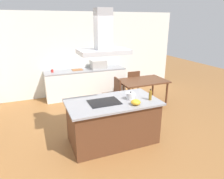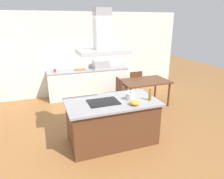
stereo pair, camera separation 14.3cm
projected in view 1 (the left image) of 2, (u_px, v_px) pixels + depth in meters
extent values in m
plane|color=#936033|center=(92.00, 112.00, 5.68)|extent=(16.00, 16.00, 0.00)
cube|color=silver|center=(76.00, 55.00, 6.79)|extent=(7.20, 0.10, 2.70)
cube|color=#59331E|center=(113.00, 122.00, 4.23)|extent=(1.73, 0.92, 0.86)
cube|color=gray|center=(113.00, 102.00, 4.08)|extent=(1.83, 1.02, 0.04)
cube|color=black|center=(104.00, 102.00, 4.01)|extent=(0.60, 0.44, 0.01)
cylinder|color=silver|center=(131.00, 96.00, 4.15)|extent=(0.17, 0.17, 0.14)
sphere|color=black|center=(131.00, 92.00, 4.12)|extent=(0.03, 0.03, 0.03)
cone|color=silver|center=(135.00, 95.00, 4.18)|extent=(0.06, 0.03, 0.04)
cylinder|color=olive|center=(150.00, 96.00, 4.11)|extent=(0.06, 0.06, 0.18)
cylinder|color=olive|center=(151.00, 90.00, 4.08)|extent=(0.03, 0.03, 0.04)
cylinder|color=black|center=(151.00, 89.00, 4.07)|extent=(0.03, 0.03, 0.01)
ellipsoid|color=gold|center=(136.00, 102.00, 3.89)|extent=(0.19, 0.19, 0.10)
cube|color=white|center=(86.00, 83.00, 6.84)|extent=(2.62, 0.62, 0.86)
cube|color=gray|center=(86.00, 70.00, 6.69)|extent=(2.62, 0.62, 0.04)
cube|color=#B2AFAA|center=(98.00, 64.00, 6.80)|extent=(0.50, 0.38, 0.28)
cylinder|color=red|center=(52.00, 71.00, 6.33)|extent=(0.08, 0.08, 0.09)
cube|color=#995B33|center=(77.00, 70.00, 6.63)|extent=(0.34, 0.24, 0.02)
cube|color=#59331E|center=(143.00, 81.00, 6.04)|extent=(1.40, 0.90, 0.04)
cylinder|color=#59331E|center=(129.00, 100.00, 5.62)|extent=(0.06, 0.06, 0.71)
cylinder|color=#59331E|center=(167.00, 94.00, 6.06)|extent=(0.06, 0.06, 0.71)
cylinder|color=#59331E|center=(118.00, 92.00, 6.27)|extent=(0.06, 0.06, 0.71)
cylinder|color=#59331E|center=(153.00, 87.00, 6.71)|extent=(0.06, 0.06, 0.71)
cube|color=brown|center=(131.00, 84.00, 6.80)|extent=(0.42, 0.42, 0.04)
cube|color=#59331E|center=(134.00, 78.00, 6.55)|extent=(0.42, 0.04, 0.44)
cylinder|color=#59331E|center=(123.00, 89.00, 6.97)|extent=(0.04, 0.04, 0.41)
cylinder|color=#59331E|center=(133.00, 88.00, 7.09)|extent=(0.04, 0.04, 0.41)
cylinder|color=#59331E|center=(128.00, 92.00, 6.65)|extent=(0.04, 0.04, 0.41)
cylinder|color=#59331E|center=(138.00, 91.00, 6.78)|extent=(0.04, 0.04, 0.41)
cube|color=brown|center=(111.00, 95.00, 5.79)|extent=(0.42, 0.42, 0.04)
cube|color=#59331E|center=(117.00, 86.00, 5.78)|extent=(0.04, 0.42, 0.44)
cylinder|color=#59331E|center=(108.00, 105.00, 5.64)|extent=(0.04, 0.04, 0.41)
cylinder|color=#59331E|center=(103.00, 101.00, 5.95)|extent=(0.04, 0.04, 0.41)
cylinder|color=#59331E|center=(119.00, 104.00, 5.76)|extent=(0.04, 0.04, 0.41)
cylinder|color=#59331E|center=(115.00, 99.00, 6.08)|extent=(0.04, 0.04, 0.41)
cube|color=#ADADB2|center=(103.00, 52.00, 3.70)|extent=(0.90, 0.55, 0.08)
cube|color=#ADADB2|center=(103.00, 29.00, 3.57)|extent=(0.28, 0.24, 0.70)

